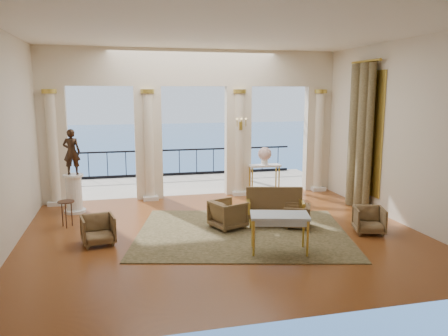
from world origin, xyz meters
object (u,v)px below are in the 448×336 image
object	(u,v)px
armchair_c	(297,215)
console_table	(264,170)
statue	(72,152)
settee	(275,207)
armchair_b	(369,219)
armchair_d	(228,213)
side_table	(66,205)
armchair_a	(98,228)
pedestal	(74,194)
game_table	(280,218)

from	to	relation	value
armchair_c	console_table	xyz separation A→B (m)	(0.37, 3.52, 0.48)
statue	console_table	bearing A→B (deg)	-163.71
settee	armchair_b	bearing A→B (deg)	-14.93
armchair_b	settee	bearing A→B (deg)	168.72
armchair_d	armchair_b	bearing A→B (deg)	-131.40
armchair_d	settee	bearing A→B (deg)	-112.62
armchair_b	settee	distance (m)	2.21
statue	armchair_d	bearing A→B (deg)	155.66
settee	side_table	size ratio (longest dim) A/B	2.33
armchair_b	console_table	size ratio (longest dim) A/B	0.67
armchair_b	side_table	distance (m)	7.19
armchair_a	statue	bearing A→B (deg)	94.23
statue	side_table	world-z (taller)	statue
pedestal	side_table	size ratio (longest dim) A/B	1.64
settee	side_table	xyz separation A→B (m)	(-4.94, 1.04, 0.10)
settee	game_table	distance (m)	1.87
settee	game_table	world-z (taller)	settee
armchair_d	side_table	world-z (taller)	armchair_d
statue	side_table	bearing A→B (deg)	94.96
armchair_d	side_table	size ratio (longest dim) A/B	1.17
pedestal	side_table	bearing A→B (deg)	-92.77
armchair_d	console_table	size ratio (longest dim) A/B	0.75
armchair_b	console_table	bearing A→B (deg)	122.71
pedestal	console_table	xyz separation A→B (m)	(5.70, 0.86, 0.28)
armchair_a	armchair_d	world-z (taller)	armchair_d
armchair_a	pedestal	distance (m)	2.84
settee	pedestal	xyz separation A→B (m)	(-4.88, 2.35, 0.05)
game_table	armchair_c	bearing A→B (deg)	70.43
side_table	armchair_a	bearing A→B (deg)	-61.10
settee	game_table	bearing A→B (deg)	-92.37
armchair_c	settee	xyz separation A→B (m)	(-0.45, 0.32, 0.14)
armchair_a	game_table	size ratio (longest dim) A/B	0.53
game_table	statue	size ratio (longest dim) A/B	1.06
armchair_b	armchair_a	bearing A→B (deg)	-168.17
settee	console_table	world-z (taller)	console_table
pedestal	armchair_b	bearing A→B (deg)	-26.82
console_table	pedestal	bearing A→B (deg)	-170.94
armchair_a	side_table	bearing A→B (deg)	108.27
console_table	statue	bearing A→B (deg)	-170.94
armchair_b	console_table	world-z (taller)	console_table
armchair_a	armchair_d	distance (m)	3.01
game_table	console_table	xyz separation A→B (m)	(1.37, 4.98, 0.07)
pedestal	game_table	bearing A→B (deg)	-43.55
pedestal	side_table	world-z (taller)	pedestal
armchair_c	armchair_a	bearing A→B (deg)	-63.65
settee	armchair_c	bearing A→B (deg)	-20.33
armchair_a	console_table	size ratio (longest dim) A/B	0.68
armchair_a	statue	size ratio (longest dim) A/B	0.56
armchair_a	armchair_c	world-z (taller)	armchair_a
settee	statue	distance (m)	5.55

